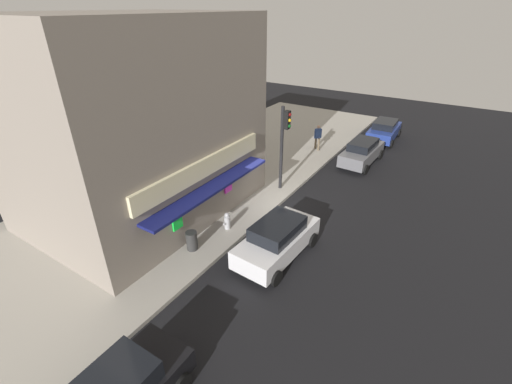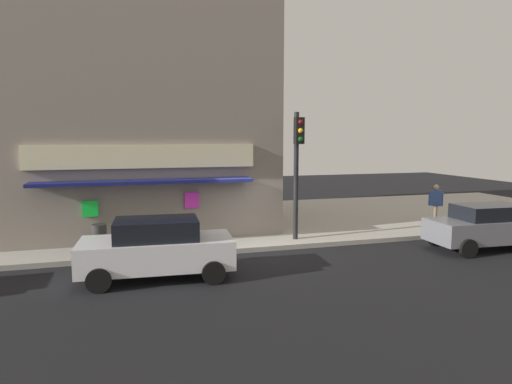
{
  "view_description": "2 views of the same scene",
  "coord_description": "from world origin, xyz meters",
  "px_view_note": "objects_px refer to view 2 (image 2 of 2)",
  "views": [
    {
      "loc": [
        -13.74,
        -7.38,
        9.4
      ],
      "look_at": [
        -1.8,
        0.24,
        1.67
      ],
      "focal_mm": 24.17,
      "sensor_mm": 36.0,
      "label": 1
    },
    {
      "loc": [
        -4.19,
        -14.26,
        3.95
      ],
      "look_at": [
        0.24,
        1.09,
        1.96
      ],
      "focal_mm": 30.89,
      "sensor_mm": 36.0,
      "label": 2
    }
  ],
  "objects_px": {
    "potted_plant_by_doorway": "(112,226)",
    "parked_car_grey": "(489,226)",
    "traffic_light": "(297,158)",
    "fire_hydrant": "(162,236)",
    "parked_car_white": "(157,248)",
    "pedestrian": "(436,203)",
    "potted_plant_by_window": "(156,224)",
    "trash_can": "(99,237)"
  },
  "relations": [
    {
      "from": "fire_hydrant",
      "to": "parked_car_white",
      "type": "height_order",
      "value": "parked_car_white"
    },
    {
      "from": "pedestrian",
      "to": "parked_car_grey",
      "type": "height_order",
      "value": "pedestrian"
    },
    {
      "from": "potted_plant_by_doorway",
      "to": "parked_car_grey",
      "type": "xyz_separation_m",
      "value": [
        12.85,
        -4.64,
        0.17
      ]
    },
    {
      "from": "fire_hydrant",
      "to": "potted_plant_by_doorway",
      "type": "xyz_separation_m",
      "value": [
        -1.7,
        1.84,
        0.08
      ]
    },
    {
      "from": "parked_car_white",
      "to": "trash_can",
      "type": "bearing_deg",
      "value": 118.51
    },
    {
      "from": "trash_can",
      "to": "parked_car_grey",
      "type": "relative_size",
      "value": 0.2
    },
    {
      "from": "fire_hydrant",
      "to": "pedestrian",
      "type": "bearing_deg",
      "value": 2.81
    },
    {
      "from": "parked_car_white",
      "to": "parked_car_grey",
      "type": "bearing_deg",
      "value": 0.24
    },
    {
      "from": "pedestrian",
      "to": "parked_car_white",
      "type": "xyz_separation_m",
      "value": [
        -11.88,
        -3.41,
        -0.3
      ]
    },
    {
      "from": "potted_plant_by_doorway",
      "to": "parked_car_grey",
      "type": "height_order",
      "value": "parked_car_grey"
    },
    {
      "from": "fire_hydrant",
      "to": "parked_car_white",
      "type": "xyz_separation_m",
      "value": [
        -0.32,
        -2.84,
        0.29
      ]
    },
    {
      "from": "trash_can",
      "to": "pedestrian",
      "type": "distance_m",
      "value": 13.62
    },
    {
      "from": "fire_hydrant",
      "to": "trash_can",
      "type": "xyz_separation_m",
      "value": [
        -2.05,
        0.34,
        0.02
      ]
    },
    {
      "from": "potted_plant_by_doorway",
      "to": "pedestrian",
      "type": "bearing_deg",
      "value": -5.5
    },
    {
      "from": "potted_plant_by_window",
      "to": "parked_car_grey",
      "type": "distance_m",
      "value": 12.18
    },
    {
      "from": "fire_hydrant",
      "to": "parked_car_grey",
      "type": "bearing_deg",
      "value": -14.06
    },
    {
      "from": "potted_plant_by_doorway",
      "to": "parked_car_white",
      "type": "distance_m",
      "value": 4.89
    },
    {
      "from": "potted_plant_by_doorway",
      "to": "parked_car_white",
      "type": "height_order",
      "value": "parked_car_white"
    },
    {
      "from": "traffic_light",
      "to": "trash_can",
      "type": "height_order",
      "value": "traffic_light"
    },
    {
      "from": "potted_plant_by_window",
      "to": "parked_car_grey",
      "type": "relative_size",
      "value": 0.2
    },
    {
      "from": "traffic_light",
      "to": "fire_hydrant",
      "type": "xyz_separation_m",
      "value": [
        -4.9,
        0.21,
        -2.61
      ]
    },
    {
      "from": "traffic_light",
      "to": "potted_plant_by_window",
      "type": "xyz_separation_m",
      "value": [
        -4.98,
        2.11,
        -2.55
      ]
    },
    {
      "from": "traffic_light",
      "to": "potted_plant_by_doorway",
      "type": "distance_m",
      "value": 7.36
    },
    {
      "from": "fire_hydrant",
      "to": "pedestrian",
      "type": "height_order",
      "value": "pedestrian"
    },
    {
      "from": "fire_hydrant",
      "to": "potted_plant_by_window",
      "type": "xyz_separation_m",
      "value": [
        -0.09,
        1.9,
        0.06
      ]
    },
    {
      "from": "trash_can",
      "to": "potted_plant_by_window",
      "type": "bearing_deg",
      "value": 38.51
    },
    {
      "from": "traffic_light",
      "to": "pedestrian",
      "type": "xyz_separation_m",
      "value": [
        6.67,
        0.78,
        -2.03
      ]
    },
    {
      "from": "traffic_light",
      "to": "pedestrian",
      "type": "distance_m",
      "value": 7.01
    },
    {
      "from": "potted_plant_by_doorway",
      "to": "potted_plant_by_window",
      "type": "distance_m",
      "value": 1.62
    },
    {
      "from": "potted_plant_by_doorway",
      "to": "parked_car_grey",
      "type": "distance_m",
      "value": 13.66
    },
    {
      "from": "parked_car_grey",
      "to": "parked_car_white",
      "type": "bearing_deg",
      "value": -179.76
    },
    {
      "from": "traffic_light",
      "to": "pedestrian",
      "type": "bearing_deg",
      "value": 6.64
    },
    {
      "from": "parked_car_grey",
      "to": "potted_plant_by_window",
      "type": "bearing_deg",
      "value": 157.33
    },
    {
      "from": "traffic_light",
      "to": "parked_car_grey",
      "type": "relative_size",
      "value": 1.08
    },
    {
      "from": "fire_hydrant",
      "to": "parked_car_white",
      "type": "bearing_deg",
      "value": -96.5
    },
    {
      "from": "potted_plant_by_doorway",
      "to": "parked_car_white",
      "type": "xyz_separation_m",
      "value": [
        1.38,
        -4.68,
        0.21
      ]
    },
    {
      "from": "potted_plant_by_window",
      "to": "parked_car_white",
      "type": "xyz_separation_m",
      "value": [
        -0.24,
        -4.74,
        0.23
      ]
    },
    {
      "from": "traffic_light",
      "to": "potted_plant_by_doorway",
      "type": "xyz_separation_m",
      "value": [
        -6.6,
        2.05,
        -2.53
      ]
    },
    {
      "from": "fire_hydrant",
      "to": "trash_can",
      "type": "bearing_deg",
      "value": 170.64
    },
    {
      "from": "potted_plant_by_doorway",
      "to": "parked_car_white",
      "type": "relative_size",
      "value": 0.21
    },
    {
      "from": "potted_plant_by_doorway",
      "to": "potted_plant_by_window",
      "type": "height_order",
      "value": "potted_plant_by_doorway"
    },
    {
      "from": "potted_plant_by_window",
      "to": "trash_can",
      "type": "bearing_deg",
      "value": -141.49
    }
  ]
}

